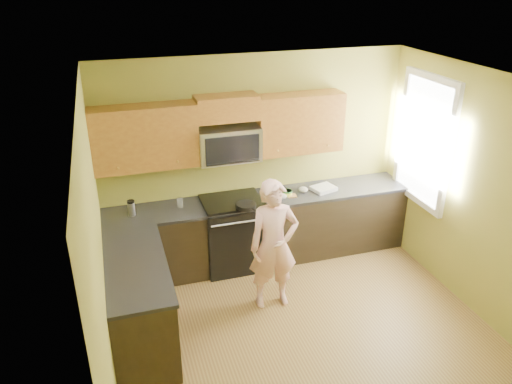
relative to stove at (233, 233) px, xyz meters
name	(u,v)px	position (x,y,z in m)	size (l,w,h in m)	color
floor	(310,340)	(0.40, -1.68, -0.47)	(4.00, 4.00, 0.00)	olive
ceiling	(324,89)	(0.40, -1.68, 2.23)	(4.00, 4.00, 0.00)	white
wall_back	(255,158)	(0.40, 0.32, 0.88)	(4.00, 4.00, 0.00)	olive
wall_front	(449,381)	(0.40, -3.67, 0.88)	(4.00, 4.00, 0.00)	olive
wall_left	(99,263)	(-1.60, -1.68, 0.88)	(4.00, 4.00, 0.00)	olive
wall_right	(489,202)	(2.40, -1.68, 0.88)	(4.00, 4.00, 0.00)	olive
cabinet_back_run	(261,230)	(0.40, 0.02, -0.03)	(4.00, 0.60, 0.88)	black
cabinet_left_run	(139,302)	(-1.30, -1.08, -0.03)	(0.60, 1.60, 0.88)	black
countertop_back	(262,199)	(0.40, 0.01, 0.43)	(4.00, 0.62, 0.04)	black
countertop_left	(136,265)	(-1.29, -1.08, 0.43)	(0.62, 1.60, 0.04)	black
stove	(233,233)	(0.00, 0.00, 0.00)	(0.76, 0.65, 0.95)	black
microwave	(229,160)	(0.00, 0.12, 0.97)	(0.76, 0.40, 0.42)	silver
upper_cab_left	(148,168)	(-0.99, 0.16, 0.97)	(1.22, 0.33, 0.75)	#926021
upper_cab_right	(298,151)	(0.94, 0.16, 0.97)	(1.12, 0.33, 0.75)	#926021
upper_cab_over_mw	(227,108)	(0.00, 0.16, 1.62)	(0.76, 0.33, 0.30)	#926021
window	(425,141)	(2.38, -0.48, 1.17)	(0.06, 1.06, 1.66)	white
woman	(274,245)	(0.24, -0.93, 0.30)	(0.57, 0.37, 1.56)	#FD8A7E
frying_pan	(246,208)	(0.11, -0.26, 0.47)	(0.25, 0.43, 0.06)	black
butter_tub	(287,195)	(0.74, -0.01, 0.45)	(0.13, 0.13, 0.09)	#F3FF43
toast_slice	(292,196)	(0.79, -0.06, 0.45)	(0.11, 0.11, 0.01)	#B27F47
napkin_a	(283,196)	(0.65, -0.08, 0.48)	(0.11, 0.12, 0.06)	silver
napkin_b	(303,189)	(0.98, 0.03, 0.48)	(0.12, 0.13, 0.07)	silver
dish_towel	(324,188)	(1.26, 0.00, 0.47)	(0.30, 0.24, 0.05)	white
travel_mug	(132,215)	(-1.24, 0.01, 0.45)	(0.09, 0.09, 0.19)	silver
glass_a	(180,202)	(-0.65, 0.07, 0.51)	(0.07, 0.07, 0.12)	silver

